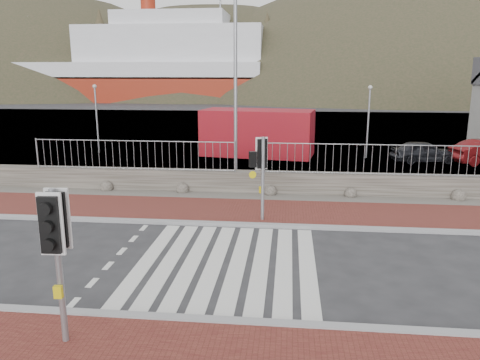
# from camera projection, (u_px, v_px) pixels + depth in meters

# --- Properties ---
(ground) EXTENTS (220.00, 220.00, 0.00)m
(ground) POSITION_uv_depth(u_px,v_px,m) (226.00, 263.00, 12.19)
(ground) COLOR #28282B
(ground) RESTS_ON ground
(sidewalk_far) EXTENTS (40.00, 3.00, 0.08)m
(sidewalk_far) POSITION_uv_depth(u_px,v_px,m) (243.00, 211.00, 16.54)
(sidewalk_far) COLOR brown
(sidewalk_far) RESTS_ON ground
(kerb_near) EXTENTS (40.00, 0.25, 0.12)m
(kerb_near) POSITION_uv_depth(u_px,v_px,m) (206.00, 321.00, 9.28)
(kerb_near) COLOR gray
(kerb_near) RESTS_ON ground
(kerb_far) EXTENTS (40.00, 0.25, 0.12)m
(kerb_far) POSITION_uv_depth(u_px,v_px,m) (239.00, 225.00, 15.09)
(kerb_far) COLOR gray
(kerb_far) RESTS_ON ground
(zebra_crossing) EXTENTS (4.62, 5.60, 0.01)m
(zebra_crossing) POSITION_uv_depth(u_px,v_px,m) (226.00, 263.00, 12.19)
(zebra_crossing) COLOR silver
(zebra_crossing) RESTS_ON ground
(gravel_strip) EXTENTS (40.00, 1.50, 0.06)m
(gravel_strip) POSITION_uv_depth(u_px,v_px,m) (248.00, 197.00, 18.48)
(gravel_strip) COLOR #59544C
(gravel_strip) RESTS_ON ground
(stone_wall) EXTENTS (40.00, 0.60, 0.90)m
(stone_wall) POSITION_uv_depth(u_px,v_px,m) (250.00, 182.00, 19.16)
(stone_wall) COLOR #443F38
(stone_wall) RESTS_ON ground
(railing) EXTENTS (18.07, 0.07, 1.22)m
(railing) POSITION_uv_depth(u_px,v_px,m) (250.00, 150.00, 18.71)
(railing) COLOR gray
(railing) RESTS_ON stone_wall
(quay) EXTENTS (120.00, 40.00, 0.50)m
(quay) POSITION_uv_depth(u_px,v_px,m) (271.00, 131.00, 39.22)
(quay) COLOR #4C4C4F
(quay) RESTS_ON ground
(water) EXTENTS (220.00, 50.00, 0.05)m
(water) POSITION_uv_depth(u_px,v_px,m) (280.00, 103.00, 73.11)
(water) COLOR #3F4C54
(water) RESTS_ON ground
(ferry) EXTENTS (50.00, 16.00, 20.00)m
(ferry) POSITION_uv_depth(u_px,v_px,m) (135.00, 68.00, 79.26)
(ferry) COLOR maroon
(ferry) RESTS_ON ground
(hills_backdrop) EXTENTS (254.00, 90.00, 100.00)m
(hills_backdrop) POSITION_uv_depth(u_px,v_px,m) (311.00, 203.00, 101.87)
(hills_backdrop) COLOR #2A301D
(hills_backdrop) RESTS_ON ground
(traffic_signal_near) EXTENTS (0.44, 0.28, 2.94)m
(traffic_signal_near) POSITION_uv_depth(u_px,v_px,m) (56.00, 235.00, 8.10)
(traffic_signal_near) COLOR gray
(traffic_signal_near) RESTS_ON ground
(traffic_signal_far) EXTENTS (0.69, 0.46, 2.83)m
(traffic_signal_far) POSITION_uv_depth(u_px,v_px,m) (262.00, 161.00, 15.10)
(traffic_signal_far) COLOR gray
(traffic_signal_far) RESTS_ON ground
(streetlight) EXTENTS (1.73, 0.57, 8.24)m
(streetlight) POSITION_uv_depth(u_px,v_px,m) (239.00, 77.00, 19.07)
(streetlight) COLOR gray
(streetlight) RESTS_ON ground
(shipping_container) EXTENTS (6.78, 3.67, 2.68)m
(shipping_container) POSITION_uv_depth(u_px,v_px,m) (258.00, 133.00, 27.59)
(shipping_container) COLOR maroon
(shipping_container) RESTS_ON ground
(car_a) EXTENTS (3.67, 1.97, 1.19)m
(car_a) POSITION_uv_depth(u_px,v_px,m) (424.00, 152.00, 25.57)
(car_a) COLOR black
(car_a) RESTS_ON ground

